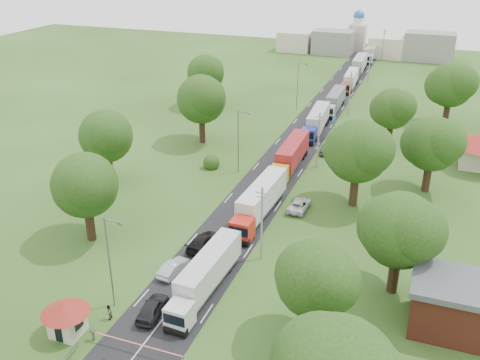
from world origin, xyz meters
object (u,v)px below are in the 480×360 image
at_px(info_sign, 334,122).
at_px(car_lane_mid, 174,268).
at_px(boom_barrier, 123,341).
at_px(guard_booth, 66,314).
at_px(car_lane_front, 152,308).
at_px(truck_0, 206,275).

xyz_separation_m(info_sign, car_lane_mid, (-7.63, -48.00, -2.27)).
bearing_deg(boom_barrier, guard_booth, -179.99).
bearing_deg(car_lane_mid, info_sign, -91.58).
relative_size(info_sign, car_lane_front, 0.85).
relative_size(guard_booth, car_lane_mid, 0.99).
bearing_deg(car_lane_mid, guard_booth, 75.79).
height_order(guard_booth, info_sign, info_sign).
bearing_deg(car_lane_mid, boom_barrier, 102.57).
xyz_separation_m(boom_barrier, info_sign, (6.56, 60.00, 2.11)).
relative_size(boom_barrier, car_lane_mid, 2.08).
bearing_deg(truck_0, guard_booth, -132.51).
distance_m(boom_barrier, car_lane_front, 5.00).
relative_size(boom_barrier, car_lane_front, 1.92).
bearing_deg(car_lane_mid, car_lane_front, 107.42).
distance_m(truck_0, car_lane_mid, 5.09).
height_order(boom_barrier, guard_booth, guard_booth).
bearing_deg(guard_booth, car_lane_front, 39.82).
bearing_deg(boom_barrier, car_lane_front, 88.21).
height_order(truck_0, car_lane_front, truck_0).
bearing_deg(info_sign, boom_barrier, -96.24).
height_order(info_sign, truck_0, info_sign).
relative_size(truck_0, car_lane_front, 2.92).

